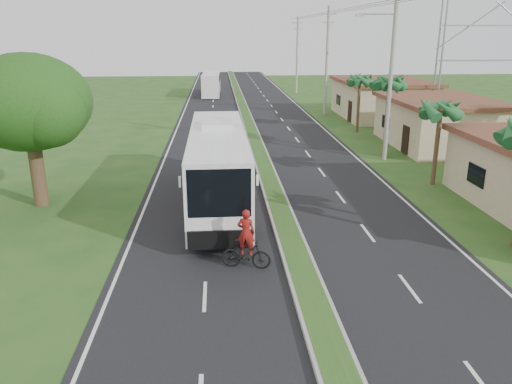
{
  "coord_description": "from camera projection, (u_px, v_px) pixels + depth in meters",
  "views": [
    {
      "loc": [
        -2.92,
        -14.83,
        8.38
      ],
      "look_at": [
        -1.36,
        5.67,
        1.8
      ],
      "focal_mm": 35.0,
      "sensor_mm": 36.0,
      "label": 1
    }
  ],
  "objects": [
    {
      "name": "lane_edge_right",
      "position": [
        351.0,
        153.0,
        36.33
      ],
      "size": [
        0.12,
        160.0,
        0.01
      ],
      "primitive_type": "cube",
      "color": "silver",
      "rests_on": "ground"
    },
    {
      "name": "utility_pole_d",
      "position": [
        297.0,
        55.0,
        70.9
      ],
      "size": [
        1.6,
        0.28,
        10.5
      ],
      "color": "gray",
      "rests_on": "ground"
    },
    {
      "name": "shade_tree",
      "position": [
        26.0,
        106.0,
        23.95
      ],
      "size": [
        6.3,
        6.0,
        7.54
      ],
      "color": "#473321",
      "rests_on": "ground"
    },
    {
      "name": "motorcyclist",
      "position": [
        246.0,
        248.0,
        18.35
      ],
      "size": [
        1.93,
        0.94,
        2.33
      ],
      "rotation": [
        0.0,
        0.0,
        -0.23
      ],
      "color": "black",
      "rests_on": "ground"
    },
    {
      "name": "palm_verge_c",
      "position": [
        390.0,
        83.0,
        33.97
      ],
      "size": [
        2.4,
        2.4,
        5.85
      ],
      "color": "#473321",
      "rests_on": "ground"
    },
    {
      "name": "shop_far",
      "position": [
        382.0,
        98.0,
        51.46
      ],
      "size": [
        8.6,
        11.6,
        3.82
      ],
      "color": "tan",
      "rests_on": "ground"
    },
    {
      "name": "billboard_lattice",
      "position": [
        494.0,
        51.0,
        44.85
      ],
      "size": [
        10.18,
        1.18,
        12.07
      ],
      "color": "gray",
      "rests_on": "ground"
    },
    {
      "name": "shop_mid",
      "position": [
        439.0,
        122.0,
        38.19
      ],
      "size": [
        7.6,
        10.6,
        3.67
      ],
      "color": "tan",
      "rests_on": "ground"
    },
    {
      "name": "utility_pole_b",
      "position": [
        391.0,
        67.0,
        32.65
      ],
      "size": [
        3.2,
        0.28,
        12.0
      ],
      "color": "gray",
      "rests_on": "ground"
    },
    {
      "name": "median_strip",
      "position": [
        260.0,
        154.0,
        35.81
      ],
      "size": [
        1.2,
        160.0,
        0.18
      ],
      "color": "gray",
      "rests_on": "ground"
    },
    {
      "name": "palm_verge_b",
      "position": [
        441.0,
        109.0,
        27.6
      ],
      "size": [
        2.4,
        2.4,
        5.05
      ],
      "color": "#473321",
      "rests_on": "ground"
    },
    {
      "name": "palm_verge_d",
      "position": [
        360.0,
        80.0,
        42.73
      ],
      "size": [
        2.4,
        2.4,
        5.25
      ],
      "color": "#473321",
      "rests_on": "ground"
    },
    {
      "name": "coach_bus_main",
      "position": [
        218.0,
        162.0,
        24.74
      ],
      "size": [
        2.78,
        12.78,
        4.12
      ],
      "rotation": [
        0.0,
        0.0,
        0.0
      ],
      "color": "white",
      "rests_on": "ground"
    },
    {
      "name": "lane_edge_left",
      "position": [
        166.0,
        157.0,
        35.36
      ],
      "size": [
        0.12,
        160.0,
        0.01
      ],
      "primitive_type": "cube",
      "color": "silver",
      "rests_on": "ground"
    },
    {
      "name": "road_asphalt",
      "position": [
        260.0,
        155.0,
        35.84
      ],
      "size": [
        14.0,
        160.0,
        0.02
      ],
      "primitive_type": "cube",
      "color": "black",
      "rests_on": "ground"
    },
    {
      "name": "utility_pole_c",
      "position": [
        327.0,
        60.0,
        51.83
      ],
      "size": [
        1.6,
        0.28,
        11.0
      ],
      "color": "gray",
      "rests_on": "ground"
    },
    {
      "name": "ground",
      "position": [
        309.0,
        293.0,
        16.85
      ],
      "size": [
        180.0,
        180.0,
        0.0
      ],
      "primitive_type": "plane",
      "color": "#214C1C",
      "rests_on": "ground"
    },
    {
      "name": "coach_bus_far",
      "position": [
        211.0,
        83.0,
        69.6
      ],
      "size": [
        2.55,
        10.61,
        3.08
      ],
      "rotation": [
        0.0,
        0.0,
        -0.02
      ],
      "color": "white",
      "rests_on": "ground"
    }
  ]
}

